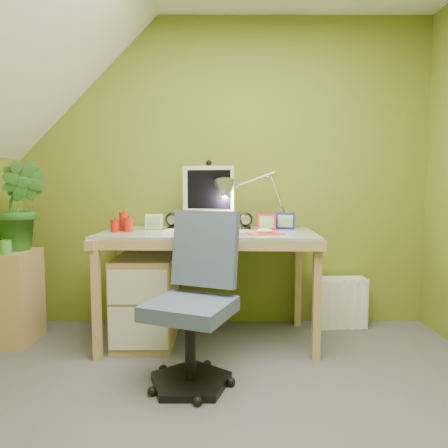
{
  "coord_description": "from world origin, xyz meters",
  "views": [
    {
      "loc": [
        -0.01,
        -1.67,
        1.09
      ],
      "look_at": [
        0.0,
        1.0,
        0.85
      ],
      "focal_mm": 33.0,
      "sensor_mm": 36.0,
      "label": 1
    }
  ],
  "objects_px": {
    "monitor": "(209,196)",
    "desk_lamp": "(270,188)",
    "potted_plant": "(20,206)",
    "radiator": "(340,302)",
    "side_ledge": "(17,297)",
    "task_chair": "(190,307)",
    "desk": "(208,286)"
  },
  "relations": [
    {
      "from": "monitor",
      "to": "desk_lamp",
      "type": "distance_m",
      "value": 0.45
    },
    {
      "from": "potted_plant",
      "to": "radiator",
      "type": "height_order",
      "value": "potted_plant"
    },
    {
      "from": "side_ledge",
      "to": "task_chair",
      "type": "xyz_separation_m",
      "value": [
        1.26,
        -0.64,
        0.12
      ]
    },
    {
      "from": "desk_lamp",
      "to": "task_chair",
      "type": "bearing_deg",
      "value": -132.3
    },
    {
      "from": "desk",
      "to": "monitor",
      "type": "xyz_separation_m",
      "value": [
        -0.0,
        0.18,
        0.63
      ]
    },
    {
      "from": "potted_plant",
      "to": "task_chair",
      "type": "distance_m",
      "value": 1.5
    },
    {
      "from": "task_chair",
      "to": "desk_lamp",
      "type": "bearing_deg",
      "value": 80.22
    },
    {
      "from": "side_ledge",
      "to": "task_chair",
      "type": "height_order",
      "value": "task_chair"
    },
    {
      "from": "desk",
      "to": "radiator",
      "type": "height_order",
      "value": "desk"
    },
    {
      "from": "side_ledge",
      "to": "desk",
      "type": "bearing_deg",
      "value": 1.09
    },
    {
      "from": "task_chair",
      "to": "desk",
      "type": "bearing_deg",
      "value": 105.59
    },
    {
      "from": "monitor",
      "to": "radiator",
      "type": "bearing_deg",
      "value": 17.57
    },
    {
      "from": "desk",
      "to": "desk_lamp",
      "type": "bearing_deg",
      "value": 24.21
    },
    {
      "from": "desk_lamp",
      "to": "side_ledge",
      "type": "xyz_separation_m",
      "value": [
        -1.79,
        -0.21,
        -0.76
      ]
    },
    {
      "from": "monitor",
      "to": "desk_lamp",
      "type": "relative_size",
      "value": 0.8
    },
    {
      "from": "desk",
      "to": "side_ledge",
      "type": "height_order",
      "value": "desk"
    },
    {
      "from": "desk_lamp",
      "to": "monitor",
      "type": "bearing_deg",
      "value": 169.74
    },
    {
      "from": "desk_lamp",
      "to": "side_ledge",
      "type": "distance_m",
      "value": 1.95
    },
    {
      "from": "monitor",
      "to": "side_ledge",
      "type": "bearing_deg",
      "value": -159.77
    },
    {
      "from": "task_chair",
      "to": "radiator",
      "type": "relative_size",
      "value": 2.28
    },
    {
      "from": "monitor",
      "to": "desk_lamp",
      "type": "height_order",
      "value": "desk_lamp"
    },
    {
      "from": "potted_plant",
      "to": "desk",
      "type": "bearing_deg",
      "value": -1.07
    },
    {
      "from": "desk",
      "to": "side_ledge",
      "type": "xyz_separation_m",
      "value": [
        -1.34,
        -0.03,
        -0.07
      ]
    },
    {
      "from": "side_ledge",
      "to": "desk_lamp",
      "type": "bearing_deg",
      "value": 6.55
    },
    {
      "from": "desk",
      "to": "monitor",
      "type": "relative_size",
      "value": 3.06
    },
    {
      "from": "desk",
      "to": "radiator",
      "type": "xyz_separation_m",
      "value": [
        1.02,
        0.29,
        -0.2
      ]
    },
    {
      "from": "side_ledge",
      "to": "radiator",
      "type": "relative_size",
      "value": 1.67
    },
    {
      "from": "desk_lamp",
      "to": "potted_plant",
      "type": "xyz_separation_m",
      "value": [
        -1.76,
        -0.16,
        -0.12
      ]
    },
    {
      "from": "desk",
      "to": "desk_lamp",
      "type": "relative_size",
      "value": 2.45
    },
    {
      "from": "side_ledge",
      "to": "potted_plant",
      "type": "relative_size",
      "value": 1.05
    },
    {
      "from": "desk_lamp",
      "to": "radiator",
      "type": "relative_size",
      "value": 1.54
    },
    {
      "from": "desk",
      "to": "monitor",
      "type": "distance_m",
      "value": 0.65
    }
  ]
}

